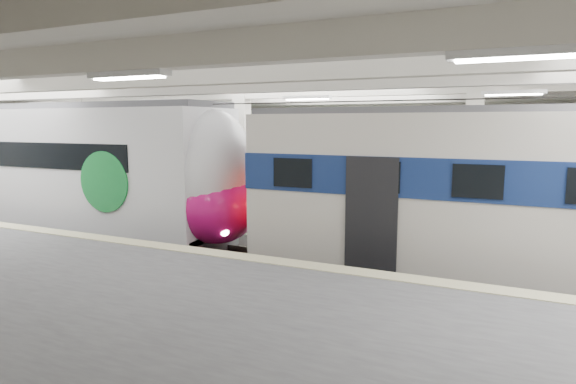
% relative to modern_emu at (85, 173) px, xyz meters
% --- Properties ---
extents(station_hall, '(36.00, 24.00, 5.75)m').
position_rel_modern_emu_xyz_m(station_hall, '(7.75, -1.74, 0.89)').
color(station_hall, black).
rests_on(station_hall, ground).
extents(modern_emu, '(15.07, 3.11, 4.80)m').
position_rel_modern_emu_xyz_m(modern_emu, '(0.00, 0.00, 0.00)').
color(modern_emu, silver).
rests_on(modern_emu, ground).
extents(older_rer, '(13.74, 3.03, 4.52)m').
position_rel_modern_emu_xyz_m(older_rer, '(14.21, 0.00, 0.01)').
color(older_rer, beige).
rests_on(older_rer, ground).
extents(far_train, '(13.11, 3.08, 4.20)m').
position_rel_modern_emu_xyz_m(far_train, '(4.47, 5.50, -0.18)').
color(far_train, silver).
rests_on(far_train, ground).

